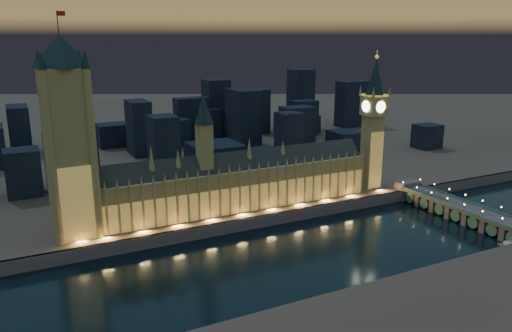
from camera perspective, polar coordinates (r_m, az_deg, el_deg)
name	(u,v)px	position (r m, az deg, el deg)	size (l,w,h in m)	color
ground_plane	(290,251)	(297.65, 3.95, -9.64)	(2000.00, 2000.00, 0.00)	black
north_bank	(113,117)	(774.55, -16.04, 5.36)	(2000.00, 960.00, 8.00)	brown
embankment_wall	(259,222)	(329.22, 0.32, -6.39)	(2000.00, 2.50, 8.00)	#4C4A4F
palace_of_westminster	(232,183)	(335.85, -2.72, -1.94)	(202.00, 21.68, 78.00)	olive
victoria_tower	(68,129)	(300.42, -20.69, 3.94)	(31.68, 31.68, 127.33)	olive
elizabeth_tower	(374,113)	(388.81, 13.30, 5.97)	(18.00, 18.00, 104.22)	olive
westminster_bridge	(456,209)	(372.87, 21.87, -4.60)	(18.33, 113.00, 15.90)	#4C4A4F
city_backdrop	(195,127)	(516.67, -6.98, 4.50)	(487.45, 215.63, 78.80)	black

